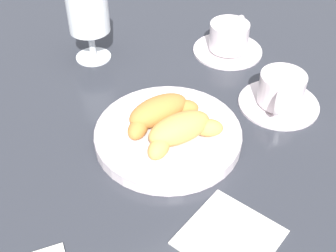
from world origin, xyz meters
The scene contains 8 objects.
ground_plane centered at (0.00, 0.00, 0.00)m, with size 2.20×2.20×0.00m, color #2D3038.
pastry_plate centered at (-0.02, 0.02, 0.01)m, with size 0.23×0.23×0.02m.
croissant_large centered at (-0.01, 0.00, 0.04)m, with size 0.14×0.06×0.04m.
croissant_small centered at (-0.02, 0.05, 0.04)m, with size 0.14×0.07×0.04m.
coffee_cup_near centered at (-0.26, -0.13, 0.03)m, with size 0.14×0.14×0.06m.
coffee_cup_far centered at (-0.22, 0.06, 0.03)m, with size 0.14×0.14×0.06m.
juice_glass_left centered at (-0.03, -0.25, 0.09)m, with size 0.08×0.08×0.14m.
folded_napkin centered at (0.02, 0.22, 0.00)m, with size 0.11×0.11×0.01m, color silver.
Camera 1 is at (0.27, 0.45, 0.48)m, focal length 48.54 mm.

